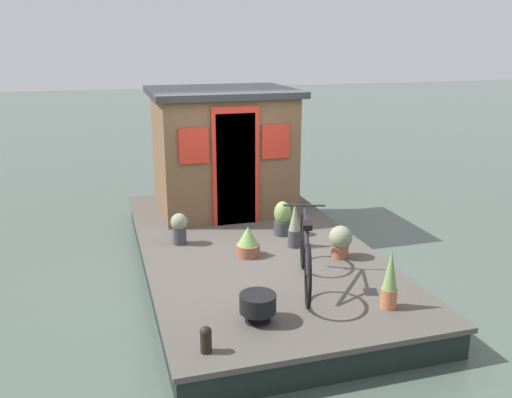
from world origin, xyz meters
TOP-DOWN VIEW (x-y plane):
  - ground_plane at (0.00, 0.00)m, footprint 60.00×60.00m
  - houseboat_deck at (0.00, 0.00)m, footprint 5.74×3.01m
  - houseboat_cabin at (1.76, 0.00)m, footprint 1.94×2.29m
  - bicycle at (-1.46, -0.22)m, footprint 1.67×0.67m
  - potted_plant_ivy at (-0.81, -0.96)m, footprint 0.30×0.30m
  - potted_plant_thyme at (-2.23, -0.87)m, footprint 0.17×0.17m
  - potted_plant_basil at (-0.28, -0.52)m, footprint 0.18×0.18m
  - potted_plant_rosemary at (0.22, -0.52)m, footprint 0.25×0.25m
  - potted_plant_succulent at (-0.42, 0.17)m, footprint 0.31×0.31m
  - potted_plant_geranium at (0.27, 0.97)m, footprint 0.23×0.23m
  - charcoal_grill at (-2.13, 0.55)m, footprint 0.37×0.37m
  - mooring_bollard at (-2.53, 1.16)m, footprint 0.11×0.11m

SIDE VIEW (x-z plane):
  - ground_plane at x=0.00m, z-range 0.00..0.00m
  - houseboat_deck at x=0.00m, z-range 0.00..0.39m
  - mooring_bollard at x=-2.53m, z-range 0.40..0.65m
  - potted_plant_succulent at x=-0.42m, z-range 0.37..0.78m
  - charcoal_grill at x=-2.13m, z-range 0.43..0.73m
  - potted_plant_ivy at x=-0.81m, z-range 0.40..0.83m
  - potted_plant_geranium at x=0.27m, z-range 0.41..0.85m
  - potted_plant_rosemary at x=0.22m, z-range 0.38..0.88m
  - potted_plant_basil at x=-0.28m, z-range 0.37..1.00m
  - potted_plant_thyme at x=-2.23m, z-range 0.37..1.02m
  - bicycle at x=-1.46m, z-range 0.35..1.19m
  - houseboat_cabin at x=1.76m, z-range 0.39..2.37m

